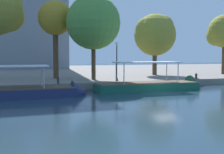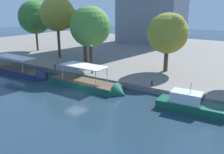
{
  "view_description": "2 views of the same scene",
  "coord_description": "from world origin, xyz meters",
  "views": [
    {
      "loc": [
        -14.5,
        -24.66,
        3.71
      ],
      "look_at": [
        -4.73,
        2.56,
        1.57
      ],
      "focal_mm": 45.73,
      "sensor_mm": 36.0,
      "label": 1
    },
    {
      "loc": [
        20.52,
        -22.33,
        10.7
      ],
      "look_at": [
        2.97,
        4.18,
        1.64
      ],
      "focal_mm": 38.72,
      "sensor_mm": 36.0,
      "label": 2
    }
  ],
  "objects": [
    {
      "name": "tour_boat_0",
      "position": [
        -14.2,
        1.89,
        0.34
      ],
      "size": [
        14.21,
        2.89,
        3.9
      ],
      "rotation": [
        0.0,
        0.0,
        -0.02
      ],
      "color": "navy",
      "rests_on": "ground_plane"
    },
    {
      "name": "mooring_bollard_0",
      "position": [
        8.06,
        6.09,
        1.15
      ],
      "size": [
        0.31,
        0.31,
        0.69
      ],
      "color": "#2D2D33",
      "rests_on": "dock_promenade"
    },
    {
      "name": "tree_1",
      "position": [
        -4.62,
        9.56,
        7.85
      ],
      "size": [
        6.67,
        6.67,
        10.36
      ],
      "color": "#4C3823",
      "rests_on": "dock_promenade"
    },
    {
      "name": "tree_4",
      "position": [
        -8.97,
        12.99,
        8.53
      ],
      "size": [
        4.43,
        4.47,
        10.03
      ],
      "color": "#4C3823",
      "rests_on": "dock_promenade"
    },
    {
      "name": "ground_plane",
      "position": [
        0.0,
        0.0,
        0.0
      ],
      "size": [
        220.0,
        220.0,
        0.0
      ],
      "primitive_type": "plane",
      "color": "#1E3342"
    },
    {
      "name": "mooring_bollard_1",
      "position": [
        -9.71,
        5.69,
        1.21
      ],
      "size": [
        0.26,
        0.26,
        0.8
      ],
      "color": "#2D2D33",
      "rests_on": "dock_promenade"
    },
    {
      "name": "dock_promenade",
      "position": [
        0.0,
        32.78,
        0.39
      ],
      "size": [
        120.0,
        55.0,
        0.78
      ],
      "primitive_type": "cube",
      "color": "slate",
      "rests_on": "ground_plane"
    },
    {
      "name": "lamp_post",
      "position": [
        -2.59,
        6.86,
        3.49
      ],
      "size": [
        0.38,
        0.38,
        4.58
      ],
      "color": "black",
      "rests_on": "dock_promenade"
    },
    {
      "name": "tree_2",
      "position": [
        6.55,
        14.57,
        7.18
      ],
      "size": [
        6.4,
        6.4,
        9.34
      ],
      "color": "#4C3823",
      "rests_on": "dock_promenade"
    },
    {
      "name": "tree_5",
      "position": [
        17.96,
        12.64,
        7.5
      ],
      "size": [
        5.27,
        5.31,
        9.52
      ],
      "color": "#4C3823",
      "rests_on": "dock_promenade"
    },
    {
      "name": "tour_boat_1",
      "position": [
        0.35,
        2.68,
        0.27
      ],
      "size": [
        12.41,
        3.46,
        4.35
      ],
      "rotation": [
        0.0,
        0.0,
        -0.03
      ],
      "color": "#14513D",
      "rests_on": "ground_plane"
    }
  ]
}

